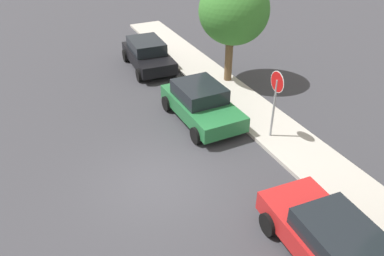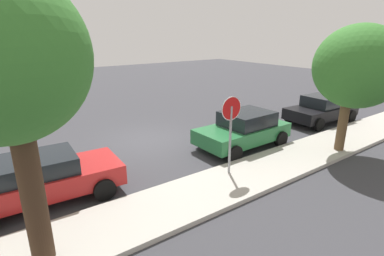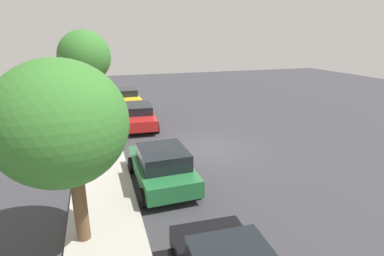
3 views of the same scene
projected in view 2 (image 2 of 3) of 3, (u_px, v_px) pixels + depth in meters
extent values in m
plane|color=#38383D|center=(148.00, 140.00, 13.32)|extent=(60.00, 60.00, 0.00)
cube|color=#B2ADA3|center=(226.00, 184.00, 9.31)|extent=(32.00, 2.10, 0.14)
cylinder|color=gray|center=(230.00, 143.00, 9.61)|extent=(0.08, 0.08, 2.40)
cylinder|color=white|center=(231.00, 108.00, 9.26)|extent=(0.76, 0.05, 0.76)
cylinder|color=red|center=(231.00, 108.00, 9.26)|extent=(0.71, 0.06, 0.71)
cube|color=#236B38|center=(242.00, 133.00, 12.39)|extent=(4.02, 1.95, 0.59)
cube|color=black|center=(247.00, 118.00, 12.34)|extent=(2.01, 1.69, 0.58)
cylinder|color=black|center=(235.00, 154.00, 10.99)|extent=(0.64, 0.23, 0.64)
cylinder|color=black|center=(203.00, 140.00, 12.41)|extent=(0.64, 0.23, 0.64)
cylinder|color=black|center=(281.00, 139.00, 12.53)|extent=(0.64, 0.23, 0.64)
cylinder|color=black|center=(248.00, 128.00, 13.96)|extent=(0.64, 0.23, 0.64)
cube|color=red|center=(42.00, 182.00, 8.36)|extent=(4.39, 1.98, 0.59)
cube|color=black|center=(33.00, 166.00, 8.12)|extent=(2.24, 1.66, 0.47)
cylinder|color=black|center=(104.00, 189.00, 8.50)|extent=(0.65, 0.25, 0.64)
cylinder|color=black|center=(88.00, 167.00, 9.90)|extent=(0.65, 0.25, 0.64)
cube|color=black|center=(321.00, 111.00, 15.77)|extent=(4.14, 1.96, 0.56)
cube|color=black|center=(325.00, 101.00, 15.73)|extent=(2.26, 1.66, 0.56)
cylinder|color=black|center=(319.00, 125.00, 14.44)|extent=(0.65, 0.25, 0.64)
cylinder|color=black|center=(290.00, 116.00, 15.85)|extent=(0.65, 0.25, 0.64)
cylinder|color=black|center=(351.00, 116.00, 15.86)|extent=(0.65, 0.25, 0.64)
cylinder|color=black|center=(322.00, 109.00, 17.28)|extent=(0.65, 0.25, 0.64)
cylinder|color=#422D1E|center=(32.00, 191.00, 5.74)|extent=(0.45, 0.45, 3.35)
ellipsoid|color=#387A2D|center=(0.00, 57.00, 4.80)|extent=(2.88, 2.88, 2.91)
cylinder|color=brown|center=(342.00, 126.00, 11.59)|extent=(0.36, 0.36, 2.25)
ellipsoid|color=#387A2D|center=(358.00, 67.00, 10.80)|extent=(3.15, 3.15, 3.02)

